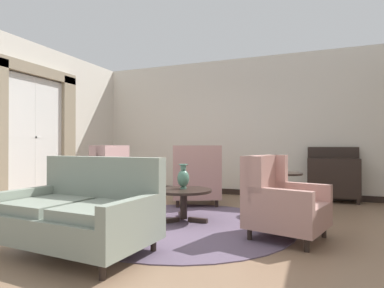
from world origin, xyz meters
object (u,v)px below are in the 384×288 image
Objects in this scene: coffee_table at (184,196)px; porcelain_vase at (183,177)px; armchair_back_corner at (281,202)px; armchair_far_left at (196,181)px; sideboard at (333,177)px; armchair_near_window at (97,187)px; settee at (80,213)px; side_table at (284,189)px.

porcelain_vase reaches higher than coffee_table.
coffee_table is 1.41m from armchair_back_corner.
sideboard is at bearing -176.11° from armchair_far_left.
armchair_back_corner is at bearing 79.83° from armchair_near_window.
sideboard is (2.08, 2.44, -0.14)m from porcelain_vase.
porcelain_vase is at bearing 78.13° from settee.
armchair_near_window is at bearing -172.15° from porcelain_vase.
armchair_far_left is at bearing 135.06° from armchair_near_window.
armchair_far_left is 1.78× the size of side_table.
armchair_back_corner is at bearing -12.90° from coffee_table.
armchair_near_window is 0.93× the size of armchair_far_left.
sideboard is at bearing 50.40° from coffee_table.
porcelain_vase is 1.63m from side_table.
sideboard is (2.34, 1.23, 0.04)m from armchair_far_left.
coffee_table is 1.40m from armchair_near_window.
porcelain_vase is at bearing 117.97° from coffee_table.
armchair_far_left reaches higher than armchair_back_corner.
porcelain_vase is 1.68m from settee.
sideboard reaches higher than coffee_table.
settee is 1.68m from armchair_near_window.
armchair_far_left is (-0.26, 1.21, -0.18)m from porcelain_vase.
armchair_back_corner is 0.93× the size of sideboard.
armchair_near_window is (-0.90, 1.41, 0.06)m from settee.
porcelain_vase is at bearing 91.24° from armchair_near_window.
sideboard reaches higher than armchair_back_corner.
armchair_back_corner is 0.84× the size of armchair_far_left.
side_table is (1.30, 0.98, 0.03)m from coffee_table.
armchair_back_corner reaches higher than side_table.
armchair_far_left is at bearing 169.91° from side_table.
sideboard is (3.45, 2.63, 0.04)m from armchair_near_window.
settee is 2.24m from armchair_back_corner.
side_table is at bearing 19.07° from armchair_back_corner.
armchair_near_window is at bearing 27.84° from armchair_far_left.
armchair_back_corner is 1.50× the size of side_table.
side_table is at bearing 106.06° from armchair_near_window.
armchair_far_left is (0.21, 2.82, 0.05)m from settee.
armchair_near_window and armchair_far_left have the same top height.
side_table is 0.62× the size of sideboard.
armchair_far_left is (-1.65, 1.57, 0.02)m from armchair_back_corner.
side_table is at bearing 35.26° from porcelain_vase.
settee is 2.49× the size of side_table.
armchair_near_window reaches higher than sideboard.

